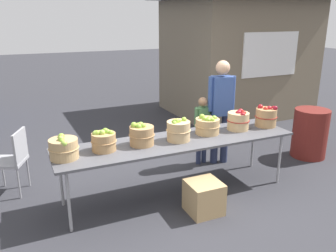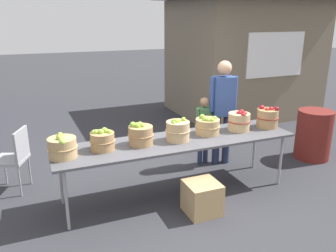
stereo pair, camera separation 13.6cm
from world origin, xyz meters
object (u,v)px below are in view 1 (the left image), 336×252
object	(u,v)px
trash_barrel	(310,133)
apple_basket_green_1	(104,141)
apple_basket_green_3	(178,130)
vendor_adult	(221,104)
market_table	(178,143)
apple_basket_green_2	(141,135)
apple_basket_green_0	(64,148)
apple_basket_red_0	(238,120)
produce_crate	(204,197)
child_customer	(202,125)
apple_basket_green_4	(208,125)
apple_basket_red_1	(266,117)
folding_chair	(13,157)

from	to	relation	value
trash_barrel	apple_basket_green_1	bearing A→B (deg)	-176.25
apple_basket_green_3	vendor_adult	size ratio (longest dim) A/B	0.19
market_table	apple_basket_green_2	world-z (taller)	apple_basket_green_2
apple_basket_green_0	apple_basket_red_0	bearing A→B (deg)	1.81
market_table	apple_basket_green_3	world-z (taller)	apple_basket_green_3
apple_basket_green_2	produce_crate	distance (m)	1.06
apple_basket_green_3	vendor_adult	distance (m)	1.25
apple_basket_green_3	apple_basket_red_0	world-z (taller)	apple_basket_green_3
apple_basket_green_3	child_customer	world-z (taller)	child_customer
apple_basket_green_1	produce_crate	xyz separation A→B (m)	(1.02, -0.58, -0.67)
trash_barrel	apple_basket_green_3	bearing A→B (deg)	-173.88
apple_basket_green_4	produce_crate	distance (m)	0.99
apple_basket_green_2	apple_basket_red_1	distance (m)	1.87
market_table	apple_basket_red_0	xyz separation A→B (m)	(0.95, 0.05, 0.17)
apple_basket_green_4	apple_basket_red_1	distance (m)	0.93
apple_basket_green_2	apple_basket_red_0	xyz separation A→B (m)	(1.42, 0.02, 0.00)
apple_basket_green_1	folding_chair	size ratio (longest dim) A/B	0.35
apple_basket_red_1	child_customer	distance (m)	0.99
child_customer	folding_chair	distance (m)	2.72
apple_basket_green_4	apple_basket_green_1	bearing A→B (deg)	-178.55
apple_basket_red_0	apple_basket_green_1	bearing A→B (deg)	-179.55
apple_basket_green_2	produce_crate	bearing A→B (deg)	-46.02
apple_basket_red_1	trash_barrel	size ratio (longest dim) A/B	0.39
vendor_adult	produce_crate	bearing A→B (deg)	63.74
apple_basket_green_2	vendor_adult	size ratio (longest dim) A/B	0.19
apple_basket_green_3	vendor_adult	world-z (taller)	vendor_adult
apple_basket_green_3	child_customer	size ratio (longest dim) A/B	0.29
apple_basket_green_2	folding_chair	size ratio (longest dim) A/B	0.37
apple_basket_green_1	apple_basket_green_3	xyz separation A→B (m)	(0.94, -0.04, 0.02)
apple_basket_green_1	apple_basket_red_0	bearing A→B (deg)	0.45
apple_basket_green_2	apple_basket_red_0	size ratio (longest dim) A/B	1.01
apple_basket_green_2	apple_basket_red_0	world-z (taller)	apple_basket_green_2
folding_chair	produce_crate	bearing A→B (deg)	76.68
apple_basket_green_4	trash_barrel	xyz separation A→B (m)	(2.09, 0.19, -0.46)
apple_basket_green_1	apple_basket_green_2	xyz separation A→B (m)	(0.46, -0.00, 0.01)
market_table	produce_crate	distance (m)	0.76
apple_basket_green_0	market_table	bearing A→B (deg)	0.99
child_customer	produce_crate	size ratio (longest dim) A/B	2.76
market_table	child_customer	distance (m)	1.08
apple_basket_green_4	trash_barrel	world-z (taller)	apple_basket_green_4
produce_crate	vendor_adult	bearing A→B (deg)	51.28
apple_basket_green_4	apple_basket_green_0	bearing A→B (deg)	-177.09
apple_basket_green_0	vendor_adult	bearing A→B (deg)	15.56
market_table	folding_chair	world-z (taller)	folding_chair
apple_basket_red_1	market_table	bearing A→B (deg)	-179.15
apple_basket_green_4	produce_crate	world-z (taller)	apple_basket_green_4
produce_crate	apple_basket_green_3	bearing A→B (deg)	98.74
apple_basket_green_0	produce_crate	bearing A→B (deg)	-19.45
apple_basket_green_0	apple_basket_green_2	size ratio (longest dim) A/B	1.05
apple_basket_green_2	vendor_adult	world-z (taller)	vendor_adult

